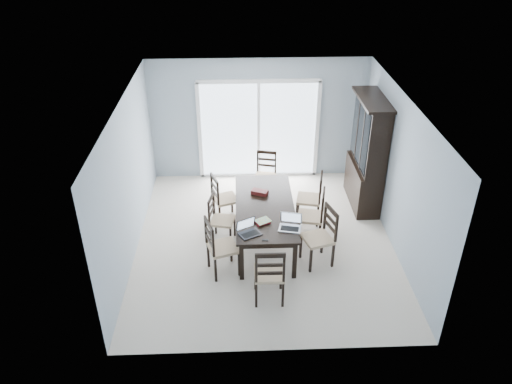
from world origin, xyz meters
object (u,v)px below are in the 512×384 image
chair_end_far (266,169)px  laptop_dark (250,231)px  laptop_silver (290,226)px  chair_right_far (314,193)px  chair_left_far (221,194)px  cell_phone (265,240)px  chair_left_near (217,242)px  chair_right_near (324,230)px  game_box (260,192)px  hot_tub (248,138)px  china_hutch (367,154)px  chair_left_mid (217,214)px  dining_table (265,209)px  chair_right_mid (316,210)px  chair_end_near (270,270)px

chair_end_far → laptop_dark: bearing=94.0°
laptop_dark → laptop_silver: (0.64, 0.12, 0.00)m
chair_right_far → laptop_dark: chair_right_far is taller
chair_end_far → chair_left_far: bearing=59.8°
laptop_dark → cell_phone: size_ratio=4.04×
chair_right_far → laptop_dark: size_ratio=2.83×
chair_left_near → chair_right_near: 1.75m
game_box → hot_tub: hot_tub is taller
laptop_silver → hot_tub: size_ratio=0.21×
chair_right_near → chair_left_near: bearing=80.5°
china_hutch → chair_left_mid: 3.12m
laptop_silver → game_box: (-0.43, 1.11, -0.02)m
dining_table → chair_left_near: (-0.81, -0.83, -0.05)m
china_hutch → hot_tub: (-2.23, 2.28, -0.65)m
laptop_dark → game_box: laptop_dark is taller
cell_phone → chair_right_mid: bearing=57.0°
laptop_silver → chair_right_near: bearing=25.1°
chair_end_near → laptop_silver: bearing=66.3°
chair_right_near → game_box: chair_right_near is taller
laptop_silver → chair_left_far: bearing=141.5°
chair_end_near → laptop_dark: bearing=110.4°
chair_left_far → chair_right_mid: bearing=48.5°
chair_right_near → chair_end_far: 2.40m
chair_end_near → chair_left_mid: bearing=116.6°
chair_right_near → hot_tub: (-1.13, 4.12, -0.20)m
china_hutch → chair_end_near: size_ratio=1.89×
chair_end_near → laptop_dark: size_ratio=2.91×
chair_left_far → game_box: size_ratio=3.81×
chair_left_near → chair_end_near: 1.07m
laptop_dark → game_box: size_ratio=1.39×
chair_left_far → chair_right_far: size_ratio=0.97×
dining_table → hot_tub: bearing=93.3°
chair_left_near → chair_right_far: (1.76, 1.47, -0.02)m
chair_left_near → hot_tub: chair_left_near is taller
chair_left_far → chair_right_near: chair_right_near is taller
dining_table → chair_end_far: 1.67m
chair_left_near → game_box: (0.74, 1.23, 0.17)m
chair_left_mid → chair_right_far: 1.86m
china_hutch → chair_right_far: (-1.07, -0.61, -0.47)m
chair_right_mid → cell_phone: chair_right_mid is taller
chair_right_far → chair_end_near: 2.40m
chair_left_near → chair_end_near: chair_left_near is taller
chair_end_far → hot_tub: size_ratio=0.58×
laptop_silver → hot_tub: laptop_silver is taller
chair_right_mid → laptop_silver: bearing=157.3°
chair_left_mid → chair_left_far: bearing=-172.0°
chair_left_far → laptop_dark: 1.64m
game_box → chair_right_mid: bearing=-19.9°
chair_right_near → laptop_silver: size_ratio=2.99×
chair_left_far → chair_right_near: size_ratio=0.93×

